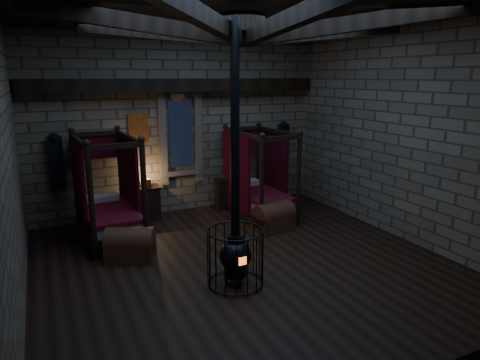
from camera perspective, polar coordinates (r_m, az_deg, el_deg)
name	(u,v)px	position (r m, az deg, el deg)	size (l,w,h in m)	color
room	(241,45)	(7.19, 0.07, 17.59)	(7.02, 7.02, 4.29)	black
bed_left	(109,213)	(9.20, -17.07, -4.23)	(1.16, 2.06, 2.10)	black
bed_right	(258,195)	(10.22, 2.43, -1.95)	(1.06, 1.96, 2.03)	black
trunk_left	(130,245)	(8.07, -14.41, -8.44)	(0.99, 0.83, 0.62)	#572B1B
trunk_right	(273,218)	(9.30, 4.48, -5.03)	(0.92, 0.66, 0.62)	#572B1B
nightstand_left	(150,202)	(10.17, -11.94, -2.89)	(0.54, 0.52, 0.96)	black
nightstand_right	(225,193)	(10.73, -2.00, -1.80)	(0.53, 0.52, 0.83)	black
stove	(235,250)	(6.82, -0.63, -9.37)	(0.90, 0.90, 4.05)	black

